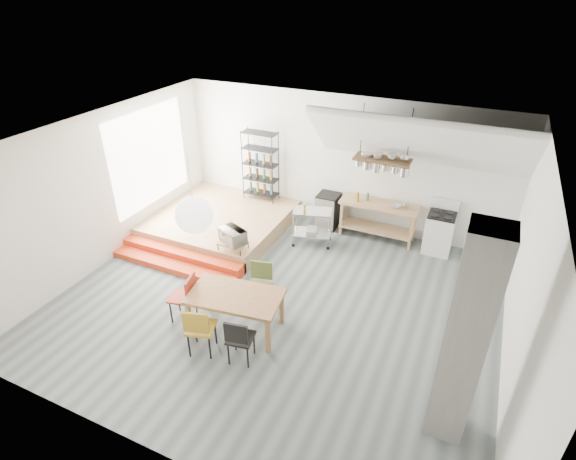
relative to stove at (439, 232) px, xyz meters
The scene contains 26 objects.
floor 4.05m from the stove, 128.38° to the right, with size 8.00×8.00×0.00m, color #535C60.
wall_back 2.76m from the stove, behind, with size 8.00×0.04×3.20m, color silver.
wall_left 7.31m from the stove, 154.10° to the right, with size 0.04×7.00×3.20m, color silver.
wall_right 3.67m from the stove, 64.58° to the right, with size 0.04×7.00×3.20m, color silver.
ceiling 4.86m from the stove, 128.38° to the right, with size 8.00×7.00×0.02m, color white.
slope_ceiling 2.20m from the stove, 159.90° to the right, with size 4.40×1.80×0.15m, color white.
window_pane 6.82m from the stove, 165.66° to the right, with size 0.02×2.50×2.20m, color white.
platform 5.14m from the stove, 166.98° to the right, with size 3.00×3.00×0.40m, color #A47852.
step_lower 5.90m from the stove, 148.15° to the right, with size 3.00×0.35×0.13m, color red.
step_upper 5.72m from the stove, 151.14° to the right, with size 3.00×0.35×0.27m, color red.
concrete_column 4.86m from the stove, 80.25° to the right, with size 0.50×0.50×3.20m, color slate.
kitchen_counter 1.41m from the stove, behind, with size 1.80×0.60×0.91m.
stove is the anchor object (origin of this frame).
pot_rack 2.04m from the stove, behind, with size 1.20×0.50×1.43m.
wire_shelving 4.58m from the stove, behind, with size 0.88×0.38×1.80m.
microwave_shelf 4.58m from the stove, 148.33° to the right, with size 0.60×0.40×0.16m.
paper_lantern 5.69m from the stove, 128.88° to the right, with size 0.60×0.60×0.60m, color white.
dining_table 5.01m from the stove, 124.17° to the right, with size 1.69×1.10×0.75m.
chair_mustard 5.77m from the stove, 121.84° to the right, with size 0.54×0.54×0.95m.
chair_black 5.36m from the stove, 116.23° to the right, with size 0.47×0.47×0.89m.
chair_olive 4.36m from the stove, 128.65° to the right, with size 0.51×0.51×0.93m.
chair_red 5.70m from the stove, 131.44° to the right, with size 0.51×0.51×0.92m.
rolling_cart 2.84m from the stove, 161.70° to the right, with size 0.96×0.69×0.86m.
mini_fridge 2.66m from the stove, behind, with size 0.51×0.51×0.86m, color black.
microwave 4.59m from the stove, 148.33° to the right, with size 0.57×0.38×0.31m, color beige.
bowl 1.12m from the stove, behind, with size 0.22×0.22×0.05m, color silver.
Camera 1 is at (3.03, -6.13, 5.51)m, focal length 28.00 mm.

